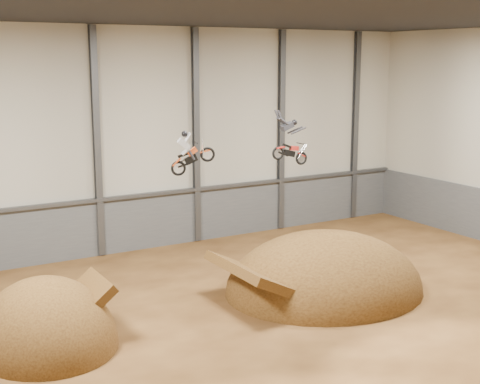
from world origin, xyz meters
name	(u,v)px	position (x,y,z in m)	size (l,w,h in m)	color
floor	(278,325)	(0.00, 0.00, 0.00)	(40.00, 40.00, 0.00)	#492B13
back_wall	(147,140)	(0.00, 15.00, 7.00)	(40.00, 0.10, 14.00)	beige
ceiling	(282,10)	(0.00, 0.00, 14.00)	(40.00, 40.00, 0.00)	black
lower_band_back	(150,221)	(0.00, 14.90, 1.75)	(39.80, 0.18, 3.50)	#55585D
steel_rail	(150,194)	(0.00, 14.75, 3.55)	(39.80, 0.35, 0.20)	#47494F
steel_column_2	(97,144)	(-3.33, 14.80, 7.00)	(0.40, 0.36, 13.90)	#47494F
steel_column_3	(196,137)	(3.33, 14.80, 7.00)	(0.40, 0.36, 13.90)	#47494F
steel_column_4	(281,131)	(10.00, 14.80, 7.00)	(0.40, 0.36, 13.90)	#47494F
steel_column_5	(355,127)	(16.67, 14.80, 7.00)	(0.40, 0.36, 13.90)	#47494F
takeoff_ramp	(47,346)	(-9.74, 3.15, 0.00)	(5.91, 6.82, 5.91)	#3C250F
landing_ramp	(324,291)	(4.68, 2.66, 0.00)	(10.75, 9.51, 6.20)	#3C250F
fmx_rider_a	(196,147)	(-2.47, 3.28, 8.04)	(2.16, 0.82, 1.96)	#E2531F
fmx_rider_b	(289,138)	(3.80, 4.88, 7.89)	(2.95, 0.84, 2.53)	#AF221B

